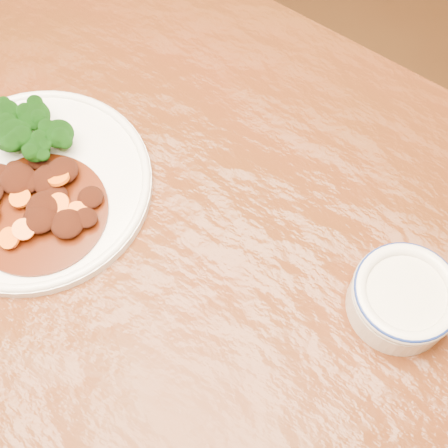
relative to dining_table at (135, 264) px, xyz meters
The scene contains 6 objects.
ground 0.67m from the dining_table, ahead, with size 4.00×4.00×0.00m, color #472511.
dining_table is the anchor object (origin of this frame).
dinner_plate 0.17m from the dining_table, behind, with size 0.30×0.30×0.02m.
broccoli_florets 0.24m from the dining_table, 168.38° to the left, with size 0.14×0.10×0.05m.
mince_stew 0.16m from the dining_table, behind, with size 0.18×0.17×0.03m.
dip_bowl 0.36m from the dining_table, 14.93° to the left, with size 0.12×0.12×0.06m.
Camera 1 is at (0.28, -0.23, 1.45)m, focal length 50.00 mm.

